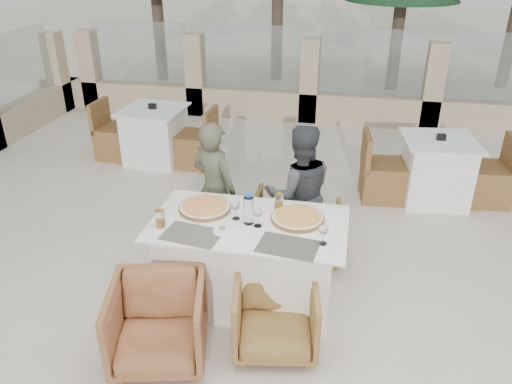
% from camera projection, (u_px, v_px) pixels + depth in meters
% --- Properties ---
extents(ground, '(80.00, 80.00, 0.00)m').
position_uv_depth(ground, '(251.00, 290.00, 4.52)').
color(ground, beige).
rests_on(ground, ground).
extents(sand_patch, '(30.00, 16.00, 0.01)m').
position_uv_depth(sand_patch, '(337.00, 33.00, 16.74)').
color(sand_patch, beige).
rests_on(sand_patch, ground).
extents(perimeter_wall_far, '(10.00, 0.34, 1.60)m').
position_uv_depth(perimeter_wall_far, '(310.00, 75.00, 8.34)').
color(perimeter_wall_far, tan).
rests_on(perimeter_wall_far, ground).
extents(dining_table, '(1.60, 0.90, 0.77)m').
position_uv_depth(dining_table, '(249.00, 261.00, 4.24)').
color(dining_table, white).
rests_on(dining_table, ground).
extents(placemat_near_left, '(0.49, 0.36, 0.00)m').
position_uv_depth(placemat_near_left, '(192.00, 235.00, 3.90)').
color(placemat_near_left, '#605C53').
rests_on(placemat_near_left, dining_table).
extents(placemat_near_right, '(0.48, 0.35, 0.00)m').
position_uv_depth(placemat_near_right, '(288.00, 246.00, 3.75)').
color(placemat_near_right, '#524E46').
rests_on(placemat_near_right, dining_table).
extents(pizza_left, '(0.57, 0.57, 0.06)m').
position_uv_depth(pizza_left, '(205.00, 207.00, 4.25)').
color(pizza_left, '#EA4D20').
rests_on(pizza_left, dining_table).
extents(pizza_right, '(0.50, 0.50, 0.06)m').
position_uv_depth(pizza_right, '(298.00, 217.00, 4.09)').
color(pizza_right, '#C7601B').
rests_on(pizza_right, dining_table).
extents(water_bottle, '(0.10, 0.10, 0.28)m').
position_uv_depth(water_bottle, '(248.00, 208.00, 4.00)').
color(water_bottle, '#BADEF4').
rests_on(water_bottle, dining_table).
extents(wine_glass_centre, '(0.08, 0.08, 0.18)m').
position_uv_depth(wine_glass_centre, '(236.00, 209.00, 4.08)').
color(wine_glass_centre, white).
rests_on(wine_glass_centre, dining_table).
extents(wine_glass_near, '(0.09, 0.09, 0.18)m').
position_uv_depth(wine_glass_near, '(258.00, 216.00, 3.98)').
color(wine_glass_near, white).
rests_on(wine_glass_near, dining_table).
extents(wine_glass_corner, '(0.10, 0.10, 0.18)m').
position_uv_depth(wine_glass_corner, '(323.00, 233.00, 3.74)').
color(wine_glass_corner, white).
rests_on(wine_glass_corner, dining_table).
extents(beer_glass_left, '(0.09, 0.09, 0.15)m').
position_uv_depth(beer_glass_left, '(160.00, 218.00, 3.98)').
color(beer_glass_left, orange).
rests_on(beer_glass_left, dining_table).
extents(beer_glass_right, '(0.09, 0.09, 0.14)m').
position_uv_depth(beer_glass_right, '(279.00, 201.00, 4.25)').
color(beer_glass_right, gold).
rests_on(beer_glass_right, dining_table).
extents(olive_dish, '(0.12, 0.12, 0.04)m').
position_uv_depth(olive_dish, '(222.00, 229.00, 3.93)').
color(olive_dish, white).
rests_on(olive_dish, dining_table).
extents(armchair_far_left, '(0.62, 0.64, 0.56)m').
position_uv_depth(armchair_far_left, '(230.00, 216.00, 5.15)').
color(armchair_far_left, olive).
rests_on(armchair_far_left, ground).
extents(armchair_far_right, '(0.64, 0.66, 0.54)m').
position_uv_depth(armchair_far_right, '(311.00, 232.00, 4.89)').
color(armchair_far_right, olive).
rests_on(armchair_far_right, ground).
extents(armchair_near_left, '(0.83, 0.84, 0.64)m').
position_uv_depth(armchair_near_left, '(158.00, 323.00, 3.66)').
color(armchair_near_left, '#985E37').
rests_on(armchair_near_left, ground).
extents(armchair_near_right, '(0.72, 0.74, 0.58)m').
position_uv_depth(armchair_near_right, '(275.00, 315.00, 3.78)').
color(armchair_near_right, olive).
rests_on(armchair_near_right, ground).
extents(diner_left, '(0.58, 0.49, 1.34)m').
position_uv_depth(diner_left, '(214.00, 188.00, 4.85)').
color(diner_left, '#4E523B').
rests_on(diner_left, ground).
extents(diner_right, '(0.79, 0.69, 1.37)m').
position_uv_depth(diner_right, '(299.00, 194.00, 4.71)').
color(diner_right, '#3B3D40').
rests_on(diner_right, ground).
extents(bg_table_a, '(1.68, 0.90, 0.77)m').
position_uv_depth(bg_table_a, '(155.00, 135.00, 6.96)').
color(bg_table_a, white).
rests_on(bg_table_a, ground).
extents(bg_table_b, '(1.72, 1.00, 0.77)m').
position_uv_depth(bg_table_b, '(435.00, 170.00, 5.91)').
color(bg_table_b, white).
rests_on(bg_table_b, ground).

